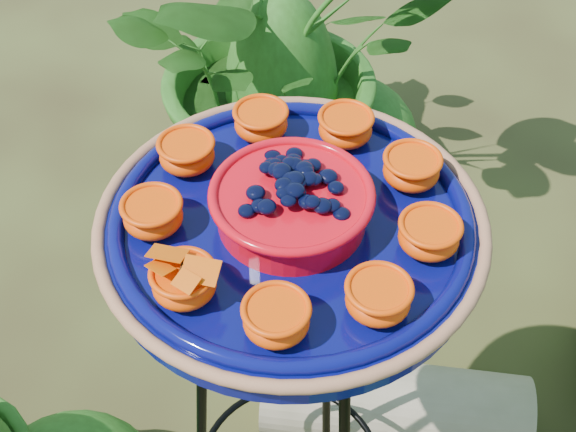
# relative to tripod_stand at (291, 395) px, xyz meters

# --- Properties ---
(tripod_stand) EXTENTS (0.35, 0.35, 0.86)m
(tripod_stand) POSITION_rel_tripod_stand_xyz_m (0.00, 0.00, 0.00)
(tripod_stand) COLOR black
(tripod_stand) RESTS_ON ground
(feeder_dish) EXTENTS (0.49, 0.49, 0.10)m
(feeder_dish) POSITION_rel_tripod_stand_xyz_m (-0.00, -0.00, 0.38)
(feeder_dish) COLOR #070953
(feeder_dish) RESTS_ON tripod_stand
(driftwood_log) EXTENTS (0.57, 0.39, 0.18)m
(driftwood_log) POSITION_rel_tripod_stand_xyz_m (0.05, 0.32, -0.43)
(driftwood_log) COLOR tan
(driftwood_log) RESTS_ON ground
(shrub_back_left) EXTENTS (1.05, 1.07, 0.90)m
(shrub_back_left) POSITION_rel_tripod_stand_xyz_m (-0.56, 0.83, -0.07)
(shrub_back_left) COLOR #214A13
(shrub_back_left) RESTS_ON ground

